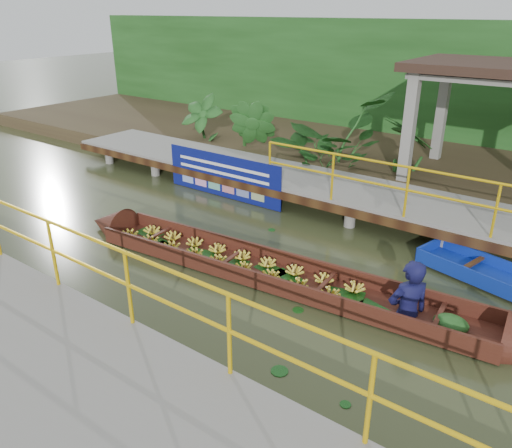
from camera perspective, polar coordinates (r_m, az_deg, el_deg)
The scene contains 8 objects.
ground at distance 9.31m, azimuth -2.47°, elevation -4.19°, with size 80.00×80.00×0.00m, color #2E341A.
land_strip at distance 15.39m, azimuth 15.40°, elevation 7.21°, with size 30.00×8.00×0.45m, color #34271A.
far_dock at distance 11.76m, azimuth 8.10°, elevation 4.16°, with size 16.00×2.06×1.66m.
near_dock at distance 6.23m, azimuth -20.74°, elevation -18.61°, with size 18.00×2.40×1.73m.
foliage_backdrop at distance 17.36m, azimuth 19.26°, elevation 14.56°, with size 30.00×0.80×4.00m, color #184014.
vendor_boat at distance 8.38m, azimuth 4.76°, elevation -5.42°, with size 9.00×1.66×2.21m.
blue_banner at distance 12.25m, azimuth -3.81°, elevation 5.53°, with size 3.42×0.04×1.07m.
tropical_plants at distance 12.92m, azimuth 14.99°, elevation 8.82°, with size 14.24×1.24×1.55m.
Camera 1 is at (5.22, -6.39, 4.33)m, focal length 35.00 mm.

